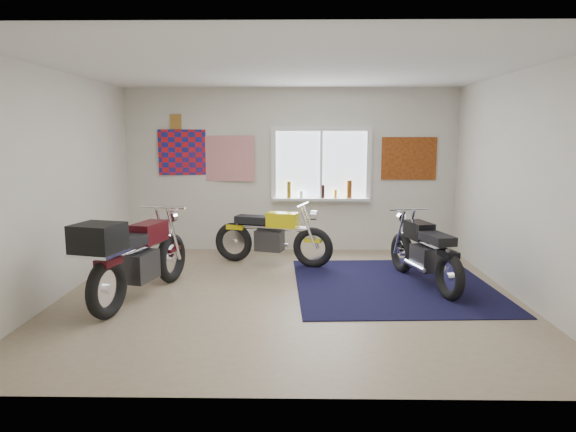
{
  "coord_description": "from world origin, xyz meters",
  "views": [
    {
      "loc": [
        0.08,
        -6.06,
        1.95
      ],
      "look_at": [
        -0.02,
        0.4,
        0.92
      ],
      "focal_mm": 32.0,
      "sensor_mm": 36.0,
      "label": 1
    }
  ],
  "objects_px": {
    "black_chrome_bike": "(424,254)",
    "maroon_tourer": "(134,257)",
    "navy_rug": "(393,285)",
    "yellow_triumph": "(272,237)"
  },
  "relations": [
    {
      "from": "black_chrome_bike",
      "to": "maroon_tourer",
      "type": "bearing_deg",
      "value": 87.98
    },
    {
      "from": "black_chrome_bike",
      "to": "navy_rug",
      "type": "bearing_deg",
      "value": 80.14
    },
    {
      "from": "navy_rug",
      "to": "yellow_triumph",
      "type": "relative_size",
      "value": 1.42
    },
    {
      "from": "navy_rug",
      "to": "black_chrome_bike",
      "type": "distance_m",
      "value": 0.58
    },
    {
      "from": "navy_rug",
      "to": "yellow_triumph",
      "type": "distance_m",
      "value": 2.0
    },
    {
      "from": "navy_rug",
      "to": "black_chrome_bike",
      "type": "bearing_deg",
      "value": 4.24
    },
    {
      "from": "navy_rug",
      "to": "yellow_triumph",
      "type": "bearing_deg",
      "value": 146.55
    },
    {
      "from": "black_chrome_bike",
      "to": "maroon_tourer",
      "type": "distance_m",
      "value": 3.63
    },
    {
      "from": "yellow_triumph",
      "to": "black_chrome_bike",
      "type": "distance_m",
      "value": 2.28
    },
    {
      "from": "yellow_triumph",
      "to": "black_chrome_bike",
      "type": "xyz_separation_m",
      "value": [
        2.03,
        -1.05,
        0.0
      ]
    }
  ]
}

